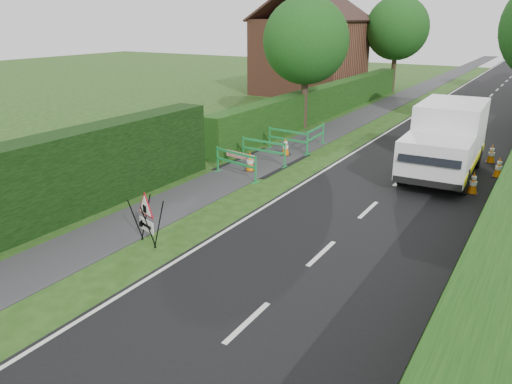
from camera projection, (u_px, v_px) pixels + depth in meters
The scene contains 20 objects.
ground at pixel (117, 311), 10.10m from camera, with size 120.00×120.00×0.00m, color #1D4012.
road_surface at pixel (490, 97), 37.14m from camera, with size 6.00×90.00×0.02m, color black.
footpath at pixel (415, 92), 39.82m from camera, with size 2.00×90.00×0.02m, color #2D2D30.
hedge_west_far at pixel (326, 115), 30.30m from camera, with size 1.00×24.00×1.80m, color #14380F.
house_west at pixel (310, 55), 38.25m from camera, with size 7.50×7.40×7.88m.
tree_nw at pixel (306, 41), 25.40m from camera, with size 4.40×4.40×6.70m.
tree_fw at pixel (397, 28), 38.20m from camera, with size 4.80×4.80×7.24m.
triangle_sign at pixel (145, 214), 12.78m from camera, with size 1.04×1.04×1.22m.
works_van at pixel (446, 138), 18.40m from camera, with size 2.46×5.84×2.62m.
traffic_cone_0 at pixel (473, 183), 16.66m from camera, with size 0.38×0.38×0.79m.
traffic_cone_1 at pixel (499, 167), 18.38m from camera, with size 0.38×0.38×0.79m.
traffic_cone_2 at pixel (492, 154), 20.22m from camera, with size 0.38×0.38×0.79m.
traffic_cone_3 at pixel (250, 161), 19.14m from camera, with size 0.38×0.38×0.79m.
traffic_cone_4 at pixel (285, 146), 21.34m from camera, with size 0.38×0.38×0.79m.
ped_barrier_0 at pixel (236, 161), 18.33m from camera, with size 2.09×0.78×1.00m.
ped_barrier_1 at pixel (263, 149), 20.03m from camera, with size 2.07×0.45×1.00m.
ped_barrier_2 at pixel (288, 138), 21.84m from camera, with size 2.09×0.57×1.00m.
ped_barrier_3 at pixel (316, 135), 22.36m from camera, with size 0.49×2.08×1.00m.
redwhite_plank at pixel (240, 166), 19.86m from camera, with size 1.50×0.04×0.25m, color red.
hatchback_car at pixel (457, 109), 29.25m from camera, with size 1.25×3.11×1.06m, color silver.
Camera 1 is at (6.94, -6.01, 5.61)m, focal length 35.00 mm.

